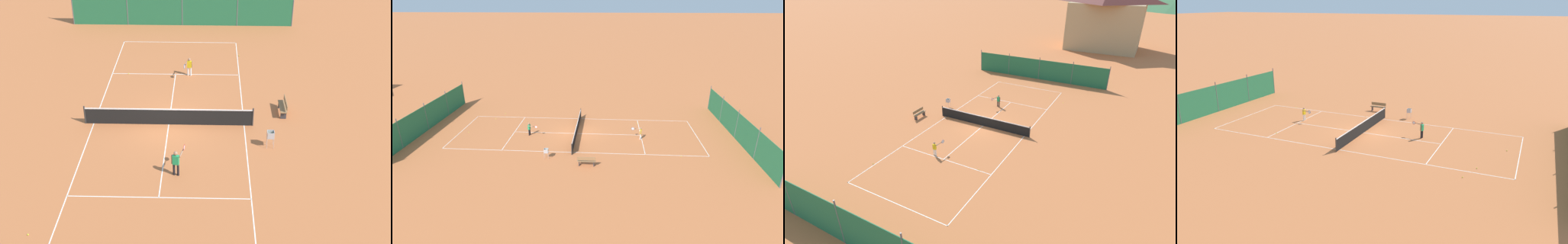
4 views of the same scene
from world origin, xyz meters
The scene contains 14 objects.
ground_plane centered at (0.00, 0.00, 0.00)m, with size 600.00×600.00×0.00m, color #BC6638.
court_line_markings centered at (0.00, 0.00, 0.00)m, with size 8.25×23.85×0.01m.
tennis_net centered at (0.00, 0.00, 0.50)m, with size 9.18×0.08×1.06m.
windscreen_fence_far centered at (0.00, 15.50, 1.31)m, with size 17.28×0.08×2.90m.
windscreen_fence_near centered at (0.00, -15.50, 1.31)m, with size 17.28×0.08×2.90m.
player_far_baseline centered at (-0.69, 4.63, 0.77)m, with size 0.62×1.04×1.32m.
player_far_service centered at (-0.88, -6.21, 0.70)m, with size 0.52×0.98×1.19m.
tennis_ball_by_net_left centered at (-4.25, -9.47, 0.03)m, with size 0.07×0.07×0.07m, color #CCE033.
tennis_ball_service_box centered at (3.42, 9.56, 0.03)m, with size 0.07×0.07×0.07m, color #CCE033.
tennis_ball_far_corner centered at (3.03, -6.34, 0.03)m, with size 0.07×0.07×0.07m, color #CCE033.
tennis_ball_mid_court centered at (5.08, 8.98, 0.03)m, with size 0.07×0.07×0.07m, color #CCE033.
tennis_ball_by_net_right centered at (-0.50, 11.02, 0.03)m, with size 0.07×0.07×0.07m, color #CCE033.
ball_hopper centered at (-5.30, 2.09, 0.66)m, with size 0.36×0.36×0.89m.
courtside_bench centered at (-6.34, -1.40, 0.45)m, with size 0.36×1.50×0.84m.
Camera 2 is at (-27.96, -2.92, 12.61)m, focal length 28.00 mm.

